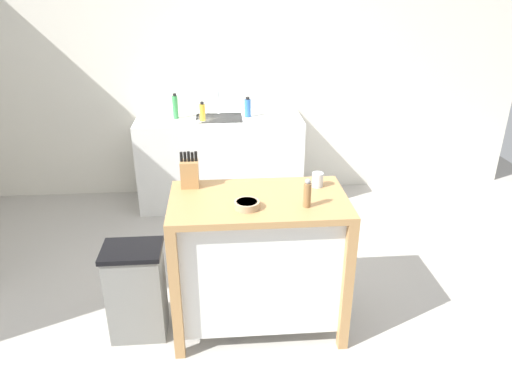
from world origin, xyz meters
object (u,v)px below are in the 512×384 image
at_px(kitchen_island, 259,256).
at_px(bowl_ceramic_small, 247,205).
at_px(drinking_cup, 318,180).
at_px(bottle_spray_cleaner, 248,108).
at_px(knife_block, 190,173).
at_px(bottle_dish_soap, 175,107).
at_px(pepper_grinder, 307,194).
at_px(bottle_hand_soap, 202,112).
at_px(trash_bin, 137,291).
at_px(sink_faucet, 219,103).

xyz_separation_m(kitchen_island, bowl_ceramic_small, (-0.08, -0.13, 0.43)).
bearing_deg(drinking_cup, bottle_spray_cleaner, 100.44).
xyz_separation_m(kitchen_island, bottle_spray_cleaner, (0.06, 1.90, 0.46)).
distance_m(kitchen_island, knife_block, 0.68).
xyz_separation_m(bowl_ceramic_small, bottle_dish_soap, (-0.55, 2.03, 0.06)).
bearing_deg(pepper_grinder, bottle_hand_soap, 108.12).
bearing_deg(trash_bin, drinking_cup, 8.94).
height_order(bowl_ceramic_small, drinking_cup, drinking_cup).
height_order(kitchen_island, bottle_spray_cleaner, bottle_spray_cleaner).
bearing_deg(bottle_dish_soap, pepper_grinder, -66.38).
distance_m(pepper_grinder, bottle_spray_cleaner, 2.05).
xyz_separation_m(trash_bin, sink_faucet, (0.55, 2.08, 0.68)).
height_order(knife_block, trash_bin, knife_block).
height_order(knife_block, pepper_grinder, knife_block).
bearing_deg(knife_block, bottle_dish_soap, 97.15).
xyz_separation_m(drinking_cup, bottle_hand_soap, (-0.75, 1.66, 0.00)).
bearing_deg(kitchen_island, trash_bin, -177.37).
relative_size(kitchen_island, knife_block, 4.59).
xyz_separation_m(bowl_ceramic_small, trash_bin, (-0.69, 0.09, -0.62)).
bearing_deg(bowl_ceramic_small, bottle_spray_cleaner, 86.20).
height_order(pepper_grinder, bottle_dish_soap, bottle_dish_soap).
bearing_deg(kitchen_island, knife_block, 153.44).
height_order(bottle_dish_soap, bottle_spray_cleaner, bottle_dish_soap).
distance_m(bowl_ceramic_small, bottle_hand_soap, 1.96).
bearing_deg(bottle_hand_soap, bottle_dish_soap, 159.90).
distance_m(kitchen_island, bottle_spray_cleaner, 1.96).
bearing_deg(trash_bin, sink_faucet, 75.07).
height_order(knife_block, bottle_dish_soap, knife_block).
bearing_deg(kitchen_island, drinking_cup, 20.95).
xyz_separation_m(sink_faucet, bottle_dish_soap, (-0.41, -0.14, 0.00)).
height_order(drinking_cup, bottle_spray_cleaner, bottle_spray_cleaner).
distance_m(trash_bin, sink_faucet, 2.25).
relative_size(kitchen_island, bottle_hand_soap, 6.01).
distance_m(knife_block, bottle_hand_soap, 1.60).
bearing_deg(knife_block, kitchen_island, -26.56).
bearing_deg(pepper_grinder, drinking_cup, 67.27).
bearing_deg(pepper_grinder, kitchen_island, 153.47).
relative_size(kitchen_island, bottle_dish_soap, 4.48).
relative_size(drinking_cup, pepper_grinder, 0.53).
relative_size(kitchen_island, sink_faucet, 4.84).
bearing_deg(trash_bin, bottle_hand_soap, 77.73).
bearing_deg(bottle_hand_soap, trash_bin, -102.27).
xyz_separation_m(bottle_dish_soap, bottle_hand_soap, (0.25, -0.09, -0.03)).
bearing_deg(bottle_spray_cleaner, trash_bin, -113.14).
distance_m(bowl_ceramic_small, pepper_grinder, 0.35).
distance_m(pepper_grinder, trash_bin, 1.24).
distance_m(bottle_dish_soap, bottle_hand_soap, 0.27).
bearing_deg(knife_block, bottle_spray_cleaner, 74.56).
relative_size(kitchen_island, bottle_spray_cleaner, 5.57).
bearing_deg(kitchen_island, bottle_dish_soap, 108.19).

